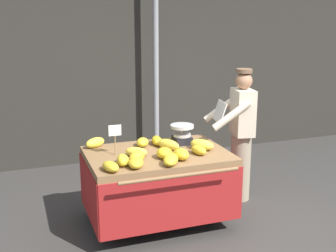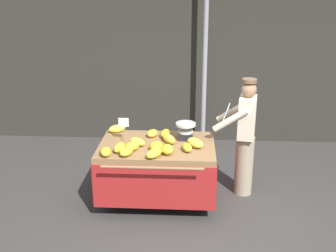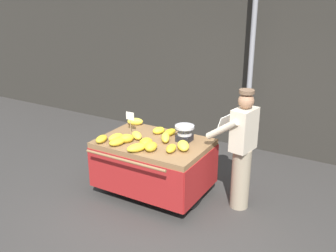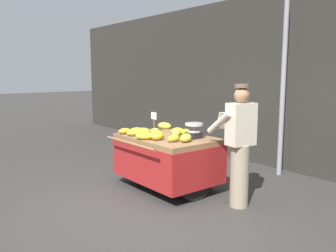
{
  "view_description": "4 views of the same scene",
  "coord_description": "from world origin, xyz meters",
  "px_view_note": "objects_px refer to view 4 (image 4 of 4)",
  "views": [
    {
      "loc": [
        -2.01,
        -3.9,
        2.38
      ],
      "look_at": [
        -0.38,
        0.64,
        1.14
      ],
      "focal_mm": 47.31,
      "sensor_mm": 36.0,
      "label": 1
    },
    {
      "loc": [
        -0.07,
        -4.73,
        3.0
      ],
      "look_at": [
        -0.37,
        0.47,
        1.17
      ],
      "focal_mm": 45.22,
      "sensor_mm": 36.0,
      "label": 2
    },
    {
      "loc": [
        2.25,
        -3.77,
        2.97
      ],
      "look_at": [
        -0.26,
        0.53,
        1.16
      ],
      "focal_mm": 41.27,
      "sensor_mm": 36.0,
      "label": 3
    },
    {
      "loc": [
        3.8,
        -2.86,
        1.87
      ],
      "look_at": [
        -0.48,
        0.56,
        1.04
      ],
      "focal_mm": 37.72,
      "sensor_mm": 36.0,
      "label": 4
    }
  ],
  "objects_px": {
    "banana_bunch_1": "(155,131)",
    "banana_bunch_3": "(185,132)",
    "price_sign": "(154,118)",
    "banana_bunch_10": "(177,133)",
    "weighing_scale": "(194,131)",
    "banana_bunch_7": "(134,133)",
    "banana_bunch_6": "(136,131)",
    "vendor_person": "(240,145)",
    "banana_bunch_0": "(145,136)",
    "banana_bunch_5": "(164,126)",
    "banana_bunch_4": "(124,131)",
    "banana_cart": "(167,151)",
    "banana_bunch_2": "(173,138)",
    "banana_bunch_9": "(157,134)",
    "street_pole": "(283,84)",
    "banana_bunch_8": "(186,138)",
    "banana_bunch_12": "(157,136)",
    "banana_bunch_13": "(177,131)",
    "banana_bunch_11": "(144,132)"
  },
  "relations": [
    {
      "from": "street_pole",
      "to": "banana_bunch_6",
      "type": "xyz_separation_m",
      "value": [
        -1.14,
        -2.38,
        -0.74
      ]
    },
    {
      "from": "banana_bunch_10",
      "to": "banana_cart",
      "type": "bearing_deg",
      "value": -155.18
    },
    {
      "from": "banana_cart",
      "to": "banana_bunch_9",
      "type": "bearing_deg",
      "value": -87.67
    },
    {
      "from": "banana_bunch_6",
      "to": "vendor_person",
      "type": "height_order",
      "value": "vendor_person"
    },
    {
      "from": "banana_bunch_6",
      "to": "banana_bunch_9",
      "type": "height_order",
      "value": "banana_bunch_9"
    },
    {
      "from": "banana_bunch_1",
      "to": "banana_bunch_6",
      "type": "bearing_deg",
      "value": -132.62
    },
    {
      "from": "banana_cart",
      "to": "banana_bunch_2",
      "type": "height_order",
      "value": "banana_bunch_2"
    },
    {
      "from": "banana_bunch_9",
      "to": "banana_bunch_12",
      "type": "relative_size",
      "value": 0.92
    },
    {
      "from": "street_pole",
      "to": "banana_bunch_0",
      "type": "relative_size",
      "value": 11.19
    },
    {
      "from": "weighing_scale",
      "to": "banana_bunch_7",
      "type": "bearing_deg",
      "value": -140.23
    },
    {
      "from": "street_pole",
      "to": "banana_bunch_6",
      "type": "bearing_deg",
      "value": -115.63
    },
    {
      "from": "banana_bunch_7",
      "to": "banana_bunch_8",
      "type": "xyz_separation_m",
      "value": [
        0.88,
        0.33,
        0.01
      ]
    },
    {
      "from": "price_sign",
      "to": "banana_bunch_10",
      "type": "distance_m",
      "value": 0.64
    },
    {
      "from": "banana_bunch_6",
      "to": "banana_bunch_10",
      "type": "relative_size",
      "value": 0.83
    },
    {
      "from": "banana_bunch_6",
      "to": "weighing_scale",
      "type": "bearing_deg",
      "value": 30.64
    },
    {
      "from": "banana_bunch_7",
      "to": "banana_bunch_10",
      "type": "bearing_deg",
      "value": 41.97
    },
    {
      "from": "weighing_scale",
      "to": "price_sign",
      "type": "relative_size",
      "value": 0.82
    },
    {
      "from": "banana_bunch_6",
      "to": "banana_bunch_7",
      "type": "distance_m",
      "value": 0.16
    },
    {
      "from": "banana_bunch_3",
      "to": "banana_bunch_12",
      "type": "distance_m",
      "value": 0.62
    },
    {
      "from": "vendor_person",
      "to": "banana_bunch_11",
      "type": "bearing_deg",
      "value": -159.92
    },
    {
      "from": "banana_cart",
      "to": "banana_bunch_12",
      "type": "relative_size",
      "value": 7.2
    },
    {
      "from": "weighing_scale",
      "to": "banana_bunch_8",
      "type": "relative_size",
      "value": 0.96
    },
    {
      "from": "street_pole",
      "to": "banana_bunch_13",
      "type": "relative_size",
      "value": 16.34
    },
    {
      "from": "banana_bunch_8",
      "to": "banana_bunch_0",
      "type": "bearing_deg",
      "value": -144.58
    },
    {
      "from": "price_sign",
      "to": "banana_bunch_4",
      "type": "height_order",
      "value": "price_sign"
    },
    {
      "from": "banana_bunch_6",
      "to": "vendor_person",
      "type": "distance_m",
      "value": 1.79
    },
    {
      "from": "banana_bunch_5",
      "to": "vendor_person",
      "type": "bearing_deg",
      "value": -3.65
    },
    {
      "from": "banana_bunch_10",
      "to": "banana_bunch_12",
      "type": "height_order",
      "value": "banana_bunch_12"
    },
    {
      "from": "price_sign",
      "to": "banana_bunch_4",
      "type": "bearing_deg",
      "value": -108.42
    },
    {
      "from": "banana_bunch_2",
      "to": "banana_bunch_13",
      "type": "relative_size",
      "value": 1.15
    },
    {
      "from": "banana_bunch_1",
      "to": "banana_bunch_7",
      "type": "bearing_deg",
      "value": -106.43
    },
    {
      "from": "banana_bunch_9",
      "to": "banana_bunch_12",
      "type": "bearing_deg",
      "value": -34.77
    },
    {
      "from": "price_sign",
      "to": "banana_bunch_8",
      "type": "bearing_deg",
      "value": -8.18
    },
    {
      "from": "banana_bunch_0",
      "to": "banana_bunch_8",
      "type": "height_order",
      "value": "banana_bunch_8"
    },
    {
      "from": "price_sign",
      "to": "banana_bunch_7",
      "type": "relative_size",
      "value": 1.34
    },
    {
      "from": "banana_bunch_0",
      "to": "vendor_person",
      "type": "bearing_deg",
      "value": 31.34
    },
    {
      "from": "banana_bunch_10",
      "to": "banana_bunch_5",
      "type": "bearing_deg",
      "value": 155.22
    },
    {
      "from": "banana_bunch_4",
      "to": "vendor_person",
      "type": "height_order",
      "value": "vendor_person"
    },
    {
      "from": "banana_bunch_1",
      "to": "vendor_person",
      "type": "relative_size",
      "value": 0.15
    },
    {
      "from": "banana_bunch_6",
      "to": "banana_bunch_12",
      "type": "bearing_deg",
      "value": -3.75
    },
    {
      "from": "street_pole",
      "to": "banana_bunch_7",
      "type": "xyz_separation_m",
      "value": [
        -1.04,
        -2.5,
        -0.75
      ]
    },
    {
      "from": "banana_bunch_2",
      "to": "banana_bunch_10",
      "type": "xyz_separation_m",
      "value": [
        -0.26,
        0.28,
        0.01
      ]
    },
    {
      "from": "banana_bunch_0",
      "to": "banana_bunch_11",
      "type": "distance_m",
      "value": 0.36
    },
    {
      "from": "banana_bunch_7",
      "to": "vendor_person",
      "type": "distance_m",
      "value": 1.73
    },
    {
      "from": "banana_bunch_5",
      "to": "banana_bunch_6",
      "type": "bearing_deg",
      "value": -77.93
    },
    {
      "from": "banana_bunch_4",
      "to": "banana_cart",
      "type": "bearing_deg",
      "value": 33.31
    },
    {
      "from": "price_sign",
      "to": "banana_bunch_2",
      "type": "distance_m",
      "value": 0.94
    },
    {
      "from": "banana_cart",
      "to": "banana_bunch_2",
      "type": "distance_m",
      "value": 0.54
    },
    {
      "from": "banana_bunch_1",
      "to": "banana_bunch_3",
      "type": "bearing_deg",
      "value": 45.06
    },
    {
      "from": "banana_cart",
      "to": "banana_bunch_13",
      "type": "relative_size",
      "value": 7.82
    }
  ]
}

